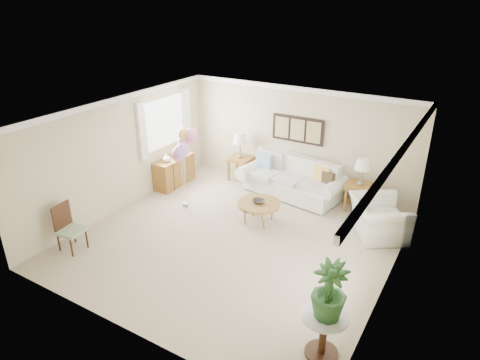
% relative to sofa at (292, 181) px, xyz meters
% --- Properties ---
extents(ground_plane, '(6.00, 6.00, 0.00)m').
position_rel_sofa_xyz_m(ground_plane, '(-0.12, -2.51, -0.37)').
color(ground_plane, tan).
extents(room_shell, '(6.04, 6.04, 2.60)m').
position_rel_sofa_xyz_m(room_shell, '(-0.23, -2.42, 1.25)').
color(room_shell, '#BAAE8E').
rests_on(room_shell, ground).
extents(wall_art_triptych, '(1.35, 0.06, 0.65)m').
position_rel_sofa_xyz_m(wall_art_triptych, '(-0.12, 0.45, 1.18)').
color(wall_art_triptych, black).
rests_on(wall_art_triptych, ground).
extents(sofa, '(2.69, 1.29, 0.95)m').
position_rel_sofa_xyz_m(sofa, '(0.00, 0.00, 0.00)').
color(sofa, white).
rests_on(sofa, ground).
extents(end_table_left, '(0.59, 0.54, 0.64)m').
position_rel_sofa_xyz_m(end_table_left, '(-1.58, 0.15, 0.17)').
color(end_table_left, olive).
rests_on(end_table_left, ground).
extents(end_table_right, '(0.59, 0.54, 0.65)m').
position_rel_sofa_xyz_m(end_table_right, '(1.65, 0.04, 0.17)').
color(end_table_right, olive).
rests_on(end_table_right, ground).
extents(lamp_left, '(0.37, 0.37, 0.66)m').
position_rel_sofa_xyz_m(lamp_left, '(-1.58, 0.15, 0.77)').
color(lamp_left, gray).
rests_on(lamp_left, end_table_left).
extents(lamp_right, '(0.35, 0.35, 0.62)m').
position_rel_sofa_xyz_m(lamp_right, '(1.65, 0.04, 0.75)').
color(lamp_right, gray).
rests_on(lamp_right, end_table_right).
extents(coffee_table, '(0.94, 0.94, 0.47)m').
position_rel_sofa_xyz_m(coffee_table, '(-0.05, -1.63, 0.06)').
color(coffee_table, olive).
rests_on(coffee_table, ground).
extents(decor_bowl, '(0.32, 0.32, 0.06)m').
position_rel_sofa_xyz_m(decor_bowl, '(-0.06, -1.63, 0.13)').
color(decor_bowl, black).
rests_on(decor_bowl, coffee_table).
extents(armchair, '(1.49, 1.54, 0.76)m').
position_rel_sofa_xyz_m(armchair, '(2.32, -0.83, 0.01)').
color(armchair, white).
rests_on(armchair, ground).
extents(side_table, '(0.64, 0.64, 0.70)m').
position_rel_sofa_xyz_m(side_table, '(2.50, -4.46, 0.15)').
color(side_table, silver).
rests_on(side_table, ground).
extents(potted_plant, '(0.56, 0.56, 0.85)m').
position_rel_sofa_xyz_m(potted_plant, '(2.53, -4.47, 0.75)').
color(potted_plant, '#1B4B1F').
rests_on(potted_plant, side_table).
extents(accent_chair, '(0.52, 0.52, 0.94)m').
position_rel_sofa_xyz_m(accent_chair, '(-2.72, -4.45, 0.12)').
color(accent_chair, gray).
rests_on(accent_chair, ground).
extents(credenza, '(0.46, 1.20, 0.74)m').
position_rel_sofa_xyz_m(credenza, '(-2.88, -1.01, -0.00)').
color(credenza, olive).
rests_on(credenza, ground).
extents(vase_white, '(0.22, 0.22, 0.21)m').
position_rel_sofa_xyz_m(vase_white, '(-2.86, -1.30, 0.47)').
color(vase_white, white).
rests_on(vase_white, credenza).
extents(vase_sage, '(0.19, 0.19, 0.19)m').
position_rel_sofa_xyz_m(vase_sage, '(-2.86, -0.80, 0.46)').
color(vase_sage, beige).
rests_on(vase_sage, credenza).
extents(balloon_cluster, '(0.55, 0.52, 1.92)m').
position_rel_sofa_xyz_m(balloon_cluster, '(-1.86, -1.84, 1.15)').
color(balloon_cluster, gray).
rests_on(balloon_cluster, ground).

